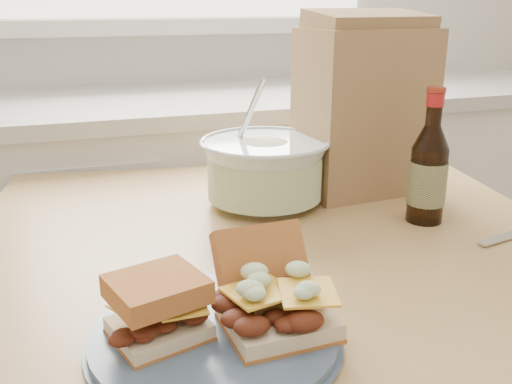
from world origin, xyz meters
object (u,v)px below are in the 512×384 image
object	(u,v)px
plate	(215,337)
paper_bag	(364,112)
beer_bottle	(428,173)
dining_table	(278,319)
coleslaw_bowl	(265,173)

from	to	relation	value
plate	paper_bag	world-z (taller)	paper_bag
beer_bottle	paper_bag	distance (m)	0.21
dining_table	plate	bearing A→B (deg)	-117.76
coleslaw_bowl	plate	bearing A→B (deg)	-116.59
coleslaw_bowl	paper_bag	size ratio (longest dim) A/B	0.76
dining_table	plate	distance (m)	0.30
coleslaw_bowl	beer_bottle	bearing A→B (deg)	-36.11
dining_table	plate	size ratio (longest dim) A/B	4.07
coleslaw_bowl	paper_bag	bearing A→B (deg)	6.25
coleslaw_bowl	beer_bottle	distance (m)	0.30
dining_table	paper_bag	world-z (taller)	paper_bag
plate	beer_bottle	size ratio (longest dim) A/B	1.19
coleslaw_bowl	paper_bag	xyz separation A→B (m)	(0.22, 0.02, 0.10)
plate	coleslaw_bowl	xyz separation A→B (m)	(0.21, 0.42, 0.05)
paper_bag	dining_table	bearing A→B (deg)	-143.29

